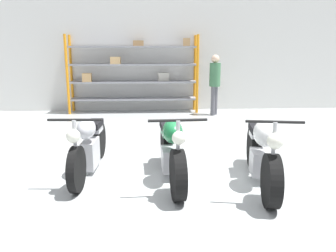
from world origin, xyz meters
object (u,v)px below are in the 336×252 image
Objects in this scene: motorcycle_green at (171,150)px; shelving_rack at (134,72)px; motorcycle_white at (262,152)px; person_browsing at (215,80)px; motorcycle_silver at (89,145)px.

shelving_rack is at bearing -175.19° from motorcycle_green.
motorcycle_white reaches higher than motorcycle_green.
shelving_rack reaches higher than person_browsing.
motorcycle_silver is at bearing 92.70° from person_browsing.
motorcycle_silver is (-0.49, -5.27, -0.81)m from shelving_rack.
motorcycle_green is (1.25, -0.39, 0.01)m from motorcycle_silver.
motorcycle_silver is 5.48m from person_browsing.
motorcycle_green reaches higher than motorcycle_silver.
shelving_rack is 2.25× the size of person_browsing.
shelving_rack reaches higher than motorcycle_green.
shelving_rack is at bearing 178.18° from motorcycle_silver.
shelving_rack is 1.86× the size of motorcycle_silver.
motorcycle_green is (0.77, -5.65, -0.79)m from shelving_rack.
motorcycle_silver is 2.59m from motorcycle_white.
motorcycle_white is 5.29m from person_browsing.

